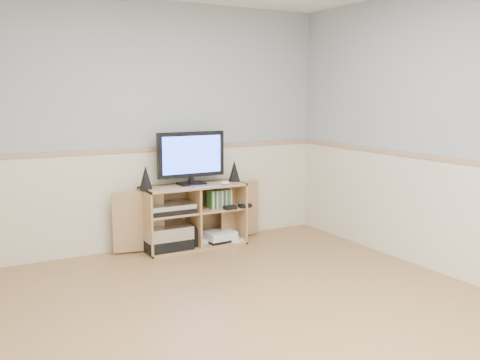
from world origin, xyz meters
name	(u,v)px	position (x,y,z in m)	size (l,w,h in m)	color
room	(244,149)	(-0.06, 0.12, 1.22)	(4.04, 4.54, 2.54)	tan
media_cabinet	(192,214)	(0.41, 2.07, 0.33)	(1.66, 0.40, 0.65)	tan
monitor	(191,156)	(0.41, 2.07, 0.95)	(0.73, 0.18, 0.55)	black
speaker_left	(146,177)	(-0.09, 2.04, 0.77)	(0.13, 0.13, 0.23)	black
speaker_right	(234,171)	(0.90, 2.04, 0.76)	(0.12, 0.12, 0.23)	black
keyboard	(205,186)	(0.48, 1.88, 0.66)	(0.27, 0.11, 0.01)	silver
mouse	(225,183)	(0.71, 1.88, 0.67)	(0.10, 0.06, 0.04)	white
av_components	(168,229)	(0.12, 2.02, 0.22)	(0.53, 0.35, 0.47)	black
game_consoles	(218,237)	(0.69, 2.01, 0.07)	(0.45, 0.30, 0.11)	white
game_cases	(219,199)	(0.70, 2.00, 0.48)	(0.24, 0.14, 0.19)	#3F8C3F
wall_outlet	(234,183)	(1.00, 2.23, 0.60)	(0.12, 0.03, 0.12)	white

